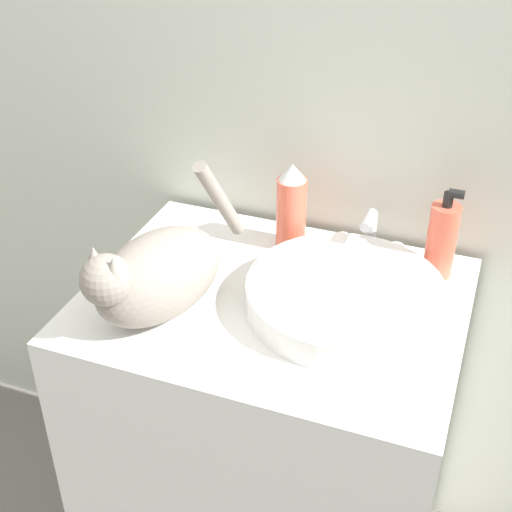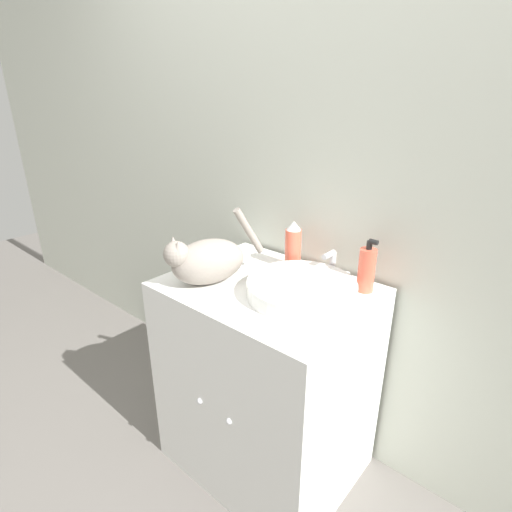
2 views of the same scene
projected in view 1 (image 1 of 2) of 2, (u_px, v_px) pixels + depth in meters
The scene contains 7 objects.
wall_back at pixel (330, 49), 1.45m from camera, with size 6.00×0.05×2.50m.
vanity_cabinet at pixel (271, 447), 1.64m from camera, with size 0.74×0.59×0.85m.
sink_basin at pixel (345, 296), 1.37m from camera, with size 0.38×0.38×0.06m.
faucet at pixel (369, 237), 1.51m from camera, with size 0.15×0.08×0.11m.
cat at pixel (155, 274), 1.32m from camera, with size 0.25×0.40×0.27m.
soap_bottle at pixel (442, 239), 1.44m from camera, with size 0.06×0.06×0.20m.
spray_bottle at pixel (291, 207), 1.52m from camera, with size 0.06×0.06×0.20m.
Camera 1 is at (0.37, -0.79, 1.68)m, focal length 50.00 mm.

